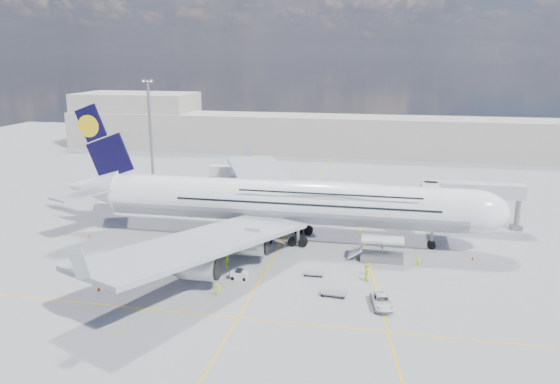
% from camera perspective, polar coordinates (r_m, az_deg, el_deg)
% --- Properties ---
extents(ground, '(300.00, 300.00, 0.00)m').
position_cam_1_polar(ground, '(86.70, -0.85, -7.04)').
color(ground, gray).
rests_on(ground, ground).
extents(taxi_line_main, '(0.25, 220.00, 0.01)m').
position_cam_1_polar(taxi_line_main, '(86.69, -0.85, -7.04)').
color(taxi_line_main, '#F3B20C').
rests_on(taxi_line_main, ground).
extents(taxi_line_cross, '(120.00, 0.25, 0.01)m').
position_cam_1_polar(taxi_line_cross, '(68.99, -4.43, -12.97)').
color(taxi_line_cross, '#F3B20C').
rests_on(taxi_line_cross, ground).
extents(taxi_line_diag, '(14.16, 99.06, 0.01)m').
position_cam_1_polar(taxi_line_diag, '(94.40, 8.83, -5.39)').
color(taxi_line_diag, '#F3B20C').
rests_on(taxi_line_diag, ground).
extents(airliner, '(77.26, 79.15, 23.71)m').
position_cam_1_polar(airliner, '(93.80, 0.58, -0.95)').
color(airliner, white).
rests_on(airliner, ground).
extents(jet_bridge, '(18.80, 12.10, 8.50)m').
position_cam_1_polar(jet_bridge, '(103.64, 18.02, -0.19)').
color(jet_bridge, '#B7B7BC').
rests_on(jet_bridge, ground).
extents(cargo_loader, '(8.53, 3.20, 3.67)m').
position_cam_1_polar(cargo_loader, '(87.25, 10.49, -6.27)').
color(cargo_loader, silver).
rests_on(cargo_loader, ground).
extents(light_mast, '(3.00, 0.70, 25.50)m').
position_cam_1_polar(light_mast, '(137.64, -13.38, 6.28)').
color(light_mast, gray).
rests_on(light_mast, ground).
extents(terminal, '(180.00, 16.00, 12.00)m').
position_cam_1_polar(terminal, '(176.60, 5.67, 5.95)').
color(terminal, '#B2AD9E').
rests_on(terminal, ground).
extents(hangar, '(40.00, 22.00, 18.00)m').
position_cam_1_polar(hangar, '(200.24, -14.68, 7.41)').
color(hangar, '#B2AD9E').
rests_on(hangar, ground).
extents(tree_line, '(160.00, 6.00, 8.00)m').
position_cam_1_polar(tree_line, '(221.82, 17.27, 6.57)').
color(tree_line, '#193814').
rests_on(tree_line, ground).
extents(dolly_row_a, '(3.76, 2.73, 0.49)m').
position_cam_1_polar(dolly_row_a, '(90.84, -15.21, -6.29)').
color(dolly_row_a, gray).
rests_on(dolly_row_a, ground).
extents(dolly_row_b, '(3.44, 2.36, 0.46)m').
position_cam_1_polar(dolly_row_b, '(82.63, -10.21, -8.12)').
color(dolly_row_b, gray).
rests_on(dolly_row_b, ground).
extents(dolly_row_c, '(2.76, 1.56, 1.71)m').
position_cam_1_polar(dolly_row_c, '(88.07, -6.90, -6.16)').
color(dolly_row_c, gray).
rests_on(dolly_row_c, ground).
extents(dolly_back, '(3.07, 1.76, 1.89)m').
position_cam_1_polar(dolly_back, '(85.16, -17.23, -7.39)').
color(dolly_back, gray).
rests_on(dolly_back, ground).
extents(dolly_nose_far, '(2.85, 1.56, 0.41)m').
position_cam_1_polar(dolly_nose_far, '(80.78, 3.53, -8.48)').
color(dolly_nose_far, gray).
rests_on(dolly_nose_far, ground).
extents(dolly_nose_near, '(3.56, 2.11, 0.50)m').
position_cam_1_polar(dolly_nose_near, '(74.73, 5.61, -10.43)').
color(dolly_nose_near, gray).
rests_on(dolly_nose_near, ground).
extents(baggage_tug, '(2.49, 1.19, 1.54)m').
position_cam_1_polar(baggage_tug, '(79.36, -4.28, -8.64)').
color(baggage_tug, silver).
rests_on(baggage_tug, ground).
extents(catering_truck_inner, '(5.87, 2.51, 3.45)m').
position_cam_1_polar(catering_truck_inner, '(119.05, -5.24, -0.30)').
color(catering_truck_inner, gray).
rests_on(catering_truck_inner, ground).
extents(catering_truck_outer, '(7.56, 3.00, 4.52)m').
position_cam_1_polar(catering_truck_outer, '(136.02, -5.82, 1.75)').
color(catering_truck_outer, gray).
rests_on(catering_truck_outer, ground).
extents(service_van, '(3.40, 5.72, 1.49)m').
position_cam_1_polar(service_van, '(72.38, 10.59, -11.17)').
color(service_van, silver).
rests_on(service_van, ground).
extents(crew_nose, '(0.70, 0.53, 1.74)m').
position_cam_1_polar(crew_nose, '(86.01, 14.23, -7.06)').
color(crew_nose, '#D6EC18').
rests_on(crew_nose, ground).
extents(crew_loader, '(1.08, 1.09, 1.77)m').
position_cam_1_polar(crew_loader, '(81.23, 9.00, -8.07)').
color(crew_loader, '#E4FF1A').
rests_on(crew_loader, ground).
extents(crew_wing, '(0.69, 1.23, 1.98)m').
position_cam_1_polar(crew_wing, '(83.54, -5.58, -7.23)').
color(crew_wing, '#E7FE1A').
rests_on(crew_wing, ground).
extents(crew_van, '(1.01, 1.10, 1.88)m').
position_cam_1_polar(crew_van, '(79.54, 9.06, -8.53)').
color(crew_van, '#CBE317').
rests_on(crew_van, ground).
extents(crew_tug, '(1.26, 0.93, 1.75)m').
position_cam_1_polar(crew_tug, '(74.46, -6.49, -10.14)').
color(crew_tug, '#A8E317').
rests_on(crew_tug, ground).
extents(cone_nose, '(0.39, 0.39, 0.49)m').
position_cam_1_polar(cone_nose, '(91.62, 19.48, -6.54)').
color(cone_nose, '#F2350C').
rests_on(cone_nose, ground).
extents(cone_wing_left_inner, '(0.44, 0.44, 0.57)m').
position_cam_1_polar(cone_wing_left_inner, '(110.56, -6.14, -2.20)').
color(cone_wing_left_inner, '#F2350C').
rests_on(cone_wing_left_inner, ground).
extents(cone_wing_left_outer, '(0.38, 0.38, 0.48)m').
position_cam_1_polar(cone_wing_left_outer, '(116.65, -7.40, -1.38)').
color(cone_wing_left_outer, '#F2350C').
rests_on(cone_wing_left_outer, ground).
extents(cone_wing_right_inner, '(0.41, 0.41, 0.52)m').
position_cam_1_polar(cone_wing_right_inner, '(83.83, -12.62, -7.99)').
color(cone_wing_right_inner, '#F2350C').
rests_on(cone_wing_right_inner, ground).
extents(cone_wing_right_outer, '(0.47, 0.47, 0.60)m').
position_cam_1_polar(cone_wing_right_outer, '(79.77, -18.42, -9.56)').
color(cone_wing_right_outer, '#F2350C').
rests_on(cone_wing_right_outer, ground).
extents(cone_tail, '(0.41, 0.41, 0.53)m').
position_cam_1_polar(cone_tail, '(102.51, -19.30, -4.30)').
color(cone_tail, '#F2350C').
rests_on(cone_tail, ground).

